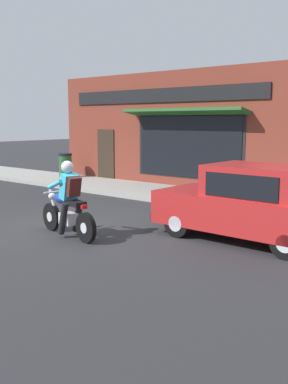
{
  "coord_description": "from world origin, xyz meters",
  "views": [
    {
      "loc": [
        -6.58,
        -7.72,
        2.44
      ],
      "look_at": [
        0.65,
        -1.74,
        0.95
      ],
      "focal_mm": 42.0,
      "sensor_mm": 36.0,
      "label": 1
    }
  ],
  "objects_px": {
    "car_hatchback": "(249,204)",
    "trash_bin": "(65,165)",
    "motorcycle_with_rider": "(68,205)",
    "fire_hydrant": "(251,189)"
  },
  "relations": [
    {
      "from": "car_hatchback",
      "to": "trash_bin",
      "type": "bearing_deg",
      "value": 69.23
    },
    {
      "from": "motorcycle_with_rider",
      "to": "trash_bin",
      "type": "relative_size",
      "value": 2.05
    },
    {
      "from": "car_hatchback",
      "to": "fire_hydrant",
      "type": "relative_size",
      "value": 4.32
    },
    {
      "from": "motorcycle_with_rider",
      "to": "car_hatchback",
      "type": "xyz_separation_m",
      "value": [
        2.13,
        -3.11,
        0.09
      ]
    },
    {
      "from": "motorcycle_with_rider",
      "to": "fire_hydrant",
      "type": "relative_size",
      "value": 2.28
    },
    {
      "from": "car_hatchback",
      "to": "trash_bin",
      "type": "xyz_separation_m",
      "value": [
        3.87,
        10.21,
        -0.13
      ]
    },
    {
      "from": "fire_hydrant",
      "to": "trash_bin",
      "type": "height_order",
      "value": "trash_bin"
    },
    {
      "from": "fire_hydrant",
      "to": "trash_bin",
      "type": "distance_m",
      "value": 8.74
    },
    {
      "from": "motorcycle_with_rider",
      "to": "fire_hydrant",
      "type": "bearing_deg",
      "value": -16.92
    },
    {
      "from": "trash_bin",
      "to": "car_hatchback",
      "type": "bearing_deg",
      "value": -110.77
    }
  ]
}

